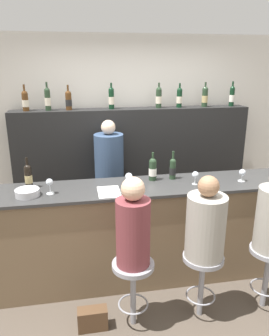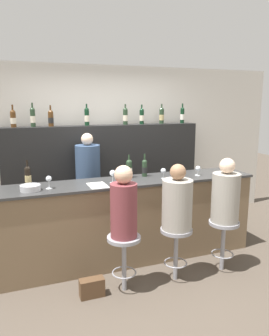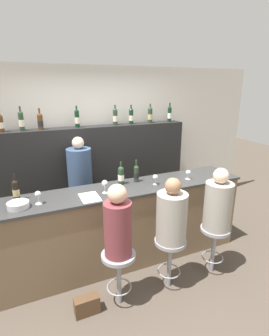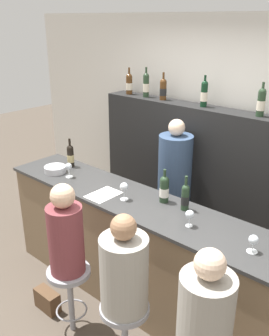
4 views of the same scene
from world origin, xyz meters
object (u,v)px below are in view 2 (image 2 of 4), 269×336
at_px(wine_bottle_backbar_6, 162,115).
at_px(bar_stool_left, 124,248).
at_px(guest_seated_right, 226,195).
at_px(wine_glass_1, 113,174).
at_px(wine_glass_0, 49,179).
at_px(bar_stool_right, 224,232).
at_px(bar_stool_middle, 176,240).
at_px(bartender, 89,191).
at_px(wine_bottle_counter_1, 129,168).
at_px(wine_bottle_backbar_0, 13,118).
at_px(wine_bottle_backbar_5, 142,116).
at_px(guest_seated_left, 124,206).
at_px(metal_bowl, 30,188).
at_px(wine_bottle_backbar_3, 87,116).
at_px(wine_glass_2, 163,171).
at_px(wine_bottle_backbar_7, 182,115).
at_px(wine_bottle_backbar_4, 125,116).
at_px(wine_glass_3, 198,169).
at_px(wine_bottle_counter_2, 145,168).
at_px(wine_bottle_backbar_2, 51,118).
at_px(handbag, 92,288).
at_px(wine_bottle_counter_0, 28,176).
at_px(guest_seated_middle, 177,202).
at_px(wine_bottle_backbar_1, 33,117).

height_order(wine_bottle_backbar_6, bar_stool_left, wine_bottle_backbar_6).
relative_size(wine_bottle_backbar_6, guest_seated_right, 0.42).
bearing_deg(wine_glass_1, wine_glass_0, -180.00).
relative_size(bar_stool_right, guest_seated_right, 0.81).
xyz_separation_m(bar_stool_middle, bartender, (-0.66, 1.50, 0.25)).
xyz_separation_m(wine_bottle_counter_1, wine_bottle_backbar_0, (-1.35, 1.05, 0.62)).
relative_size(wine_bottle_backbar_5, bar_stool_left, 0.50).
bearing_deg(wine_bottle_backbar_0, guest_seated_left, -61.55).
xyz_separation_m(wine_glass_1, metal_bowl, (-0.96, -0.02, -0.08)).
distance_m(wine_bottle_backbar_0, wine_bottle_backbar_3, 1.05).
height_order(wine_bottle_backbar_6, wine_glass_2, wine_bottle_backbar_6).
xyz_separation_m(wine_bottle_backbar_0, wine_bottle_backbar_7, (2.69, -0.00, 0.01)).
bearing_deg(wine_bottle_backbar_3, wine_bottle_backbar_4, 0.00).
distance_m(wine_bottle_backbar_3, wine_glass_3, 1.86).
relative_size(wine_bottle_counter_2, metal_bowl, 1.35).
bearing_deg(bar_stool_left, wine_glass_1, 83.77).
bearing_deg(bar_stool_right, wine_bottle_counter_2, 131.17).
bearing_deg(bar_stool_middle, bar_stool_right, 0.00).
bearing_deg(bar_stool_left, wine_bottle_backbar_3, 88.51).
distance_m(wine_bottle_backbar_6, metal_bowl, 2.63).
relative_size(wine_bottle_counter_1, wine_bottle_backbar_3, 0.92).
bearing_deg(wine_bottle_backbar_2, wine_glass_0, -99.06).
bearing_deg(handbag, wine_bottle_counter_1, 48.55).
distance_m(guest_seated_left, guest_seated_right, 1.27).
bearing_deg(bar_stool_left, wine_glass_0, 138.50).
distance_m(bar_stool_middle, handbag, 1.06).
xyz_separation_m(wine_bottle_counter_0, handbag, (0.54, -0.81, -1.08)).
xyz_separation_m(wine_bottle_counter_0, metal_bowl, (0.01, -0.22, -0.09)).
relative_size(wine_bottle_counter_0, wine_glass_1, 1.93).
distance_m(wine_glass_3, bar_stool_middle, 1.10).
xyz_separation_m(wine_bottle_backbar_7, bar_stool_right, (-0.42, -1.85, -1.32)).
relative_size(wine_glass_0, wine_glass_3, 1.15).
height_order(guest_seated_middle, bartender, bartender).
xyz_separation_m(wine_bottle_backbar_0, wine_glass_1, (1.07, -1.25, -0.62)).
bearing_deg(wine_glass_0, handbag, -61.88).
bearing_deg(wine_glass_3, wine_bottle_backbar_1, 148.00).
height_order(bar_stool_right, handbag, bar_stool_right).
bearing_deg(wine_bottle_backbar_0, wine_bottle_backbar_1, 0.00).
bearing_deg(bar_stool_left, wine_bottle_backbar_5, 62.93).
xyz_separation_m(wine_bottle_counter_0, wine_glass_0, (0.21, -0.20, -0.02)).
bearing_deg(wine_glass_0, wine_bottle_backbar_2, 80.94).
relative_size(guest_seated_left, guest_seated_right, 1.00).
bearing_deg(bar_stool_left, guest_seated_middle, -0.00).
xyz_separation_m(bar_stool_left, bartender, (-0.03, 1.50, 0.25)).
xyz_separation_m(wine_glass_0, guest_seated_left, (0.69, -0.61, -0.21)).
distance_m(wine_glass_0, guest_seated_left, 0.94).
relative_size(wine_bottle_backbar_1, metal_bowl, 1.54).
distance_m(bar_stool_middle, bartender, 1.66).
distance_m(metal_bowl, bar_stool_middle, 1.74).
bearing_deg(wine_glass_2, bartender, 130.99).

